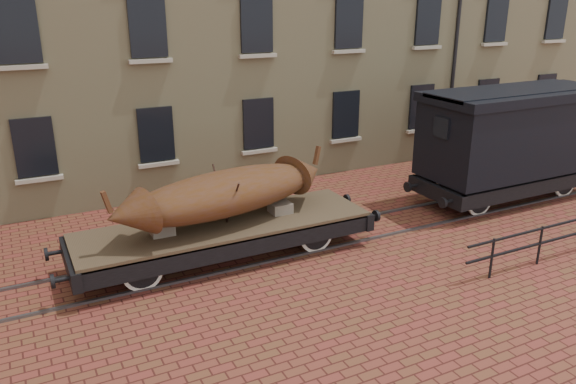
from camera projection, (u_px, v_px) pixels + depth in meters
name	position (u px, v px, depth m)	size (l,w,h in m)	color
ground	(301.00, 242.00, 15.13)	(90.00, 90.00, 0.00)	maroon
rail_track	(301.00, 241.00, 15.12)	(30.00, 1.52, 0.06)	#59595E
flatcar_wagon	(224.00, 230.00, 13.94)	(8.22, 2.23, 1.24)	#42321F
iron_boat	(226.00, 193.00, 13.66)	(6.07, 2.71, 1.48)	#4A280A
goods_van	(514.00, 132.00, 17.65)	(6.93, 2.53, 3.58)	black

